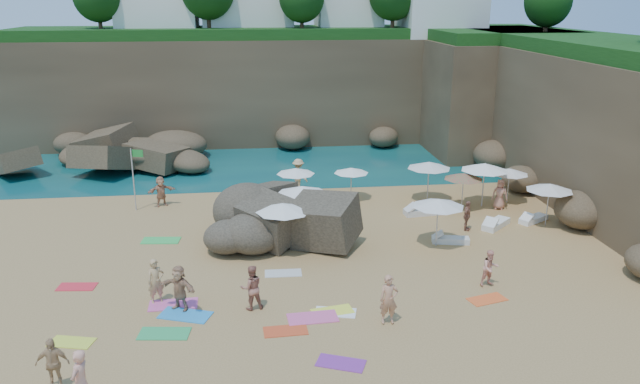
{
  "coord_description": "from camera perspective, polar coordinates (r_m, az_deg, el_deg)",
  "views": [
    {
      "loc": [
        -1.41,
        -25.64,
        11.02
      ],
      "look_at": [
        2.0,
        3.0,
        2.0
      ],
      "focal_mm": 35.0,
      "sensor_mm": 36.0,
      "label": 1
    }
  ],
  "objects": [
    {
      "name": "person_lie_1",
      "position": [
        20.66,
        -23.05,
        -15.77
      ],
      "size": [
        0.98,
        1.65,
        0.4
      ],
      "primitive_type": "imported",
      "rotation": [
        0.0,
        0.0,
        0.01
      ],
      "color": "tan",
      "rests_on": "ground"
    },
    {
      "name": "towel_2",
      "position": [
        22.09,
        -3.16,
        -12.55
      ],
      "size": [
        1.55,
        0.83,
        0.03
      ],
      "primitive_type": "cube",
      "rotation": [
        0.0,
        0.0,
        0.05
      ],
      "color": "#D94722",
      "rests_on": "ground"
    },
    {
      "name": "parasol_6",
      "position": [
        34.35,
        13.0,
        1.42
      ],
      "size": [
        2.13,
        2.13,
        2.01
      ],
      "color": "silver",
      "rests_on": "ground"
    },
    {
      "name": "cliff_right",
      "position": [
        39.97,
        24.18,
        5.73
      ],
      "size": [
        8.0,
        30.0,
        8.0
      ],
      "primitive_type": "cube",
      "color": "brown",
      "rests_on": "ground"
    },
    {
      "name": "parasol_0",
      "position": [
        34.48,
        -2.24,
        1.93
      ],
      "size": [
        2.13,
        2.13,
        2.02
      ],
      "color": "silver",
      "rests_on": "ground"
    },
    {
      "name": "rock_promontory",
      "position": [
        44.13,
        -19.12,
        1.93
      ],
      "size": [
        12.0,
        7.0,
        2.0
      ],
      "primitive_type": null,
      "color": "brown",
      "rests_on": "ground"
    },
    {
      "name": "parasol_5",
      "position": [
        29.69,
        -1.62,
        0.16
      ],
      "size": [
        2.59,
        2.59,
        2.45
      ],
      "color": "silver",
      "rests_on": "ground"
    },
    {
      "name": "lounger_1",
      "position": [
        33.51,
        9.4,
        -1.79
      ],
      "size": [
        2.08,
        0.89,
        0.31
      ],
      "primitive_type": "cube",
      "rotation": [
        0.0,
        0.0,
        0.11
      ],
      "color": "silver",
      "rests_on": "ground"
    },
    {
      "name": "cliff_back",
      "position": [
        51.24,
        -2.95,
        9.47
      ],
      "size": [
        44.0,
        8.0,
        8.0
      ],
      "primitive_type": "cube",
      "color": "brown",
      "rests_on": "ground"
    },
    {
      "name": "parasol_4",
      "position": [
        36.15,
        16.95,
        1.82
      ],
      "size": [
        2.07,
        2.07,
        1.96
      ],
      "color": "silver",
      "rests_on": "ground"
    },
    {
      "name": "parasol_2",
      "position": [
        34.97,
        14.83,
        2.23
      ],
      "size": [
        2.58,
        2.58,
        2.44
      ],
      "color": "silver",
      "rests_on": "ground"
    },
    {
      "name": "person_lie_5",
      "position": [
        25.96,
        15.21,
        -7.73
      ],
      "size": [
        0.96,
        1.59,
        0.56
      ],
      "primitive_type": "imported",
      "rotation": [
        0.0,
        0.0,
        0.17
      ],
      "color": "#EE9F87",
      "rests_on": "ground"
    },
    {
      "name": "rock_outcrop",
      "position": [
        30.51,
        -4.06,
        -3.85
      ],
      "size": [
        8.47,
        7.6,
        2.78
      ],
      "primitive_type": null,
      "rotation": [
        0.0,
        0.0,
        0.42
      ],
      "color": "brown",
      "rests_on": "ground"
    },
    {
      "name": "towel_9",
      "position": [
        22.85,
        -0.68,
        -11.42
      ],
      "size": [
        1.86,
        1.01,
        0.03
      ],
      "primitive_type": "cube",
      "rotation": [
        0.0,
        0.0,
        0.06
      ],
      "color": "#E35893",
      "rests_on": "ground"
    },
    {
      "name": "towel_8",
      "position": [
        23.54,
        -12.21,
        -10.94
      ],
      "size": [
        2.05,
        1.5,
        0.03
      ],
      "primitive_type": "cube",
      "rotation": [
        0.0,
        0.0,
        -0.35
      ],
      "color": "#2890DA",
      "rests_on": "ground"
    },
    {
      "name": "person_stand_6",
      "position": [
        19.01,
        -21.07,
        -15.89
      ],
      "size": [
        0.66,
        0.81,
        1.93
      ],
      "primitive_type": "imported",
      "rotation": [
        0.0,
        0.0,
        4.39
      ],
      "color": "#EB9F86",
      "rests_on": "ground"
    },
    {
      "name": "towel_12",
      "position": [
        23.29,
        1.16,
        -10.84
      ],
      "size": [
        1.62,
        1.01,
        0.03
      ],
      "primitive_type": "cube",
      "rotation": [
        0.0,
        0.0,
        0.18
      ],
      "color": "#F7FF43",
      "rests_on": "ground"
    },
    {
      "name": "parasol_1",
      "position": [
        35.16,
        2.88,
        1.98
      ],
      "size": [
        1.97,
        1.97,
        1.86
      ],
      "color": "silver",
      "rests_on": "ground"
    },
    {
      "name": "parasol_9",
      "position": [
        27.65,
        -3.41,
        -1.43
      ],
      "size": [
        2.45,
        2.45,
        2.32
      ],
      "color": "silver",
      "rests_on": "ground"
    },
    {
      "name": "person_stand_4",
      "position": [
        35.12,
        16.12,
        -0.2
      ],
      "size": [
        0.92,
        0.71,
        1.66
      ],
      "primitive_type": "imported",
      "rotation": [
        0.0,
        0.0,
        -0.38
      ],
      "color": "tan",
      "rests_on": "ground"
    },
    {
      "name": "lounger_3",
      "position": [
        29.97,
        11.84,
        -4.32
      ],
      "size": [
        1.81,
        0.91,
        0.27
      ],
      "primitive_type": "cube",
      "rotation": [
        0.0,
        0.0,
        -0.2
      ],
      "color": "silver",
      "rests_on": "ground"
    },
    {
      "name": "towel_11",
      "position": [
        30.56,
        -14.34,
        -4.31
      ],
      "size": [
        1.85,
        1.07,
        0.03
      ],
      "primitive_type": "cube",
      "rotation": [
        0.0,
        0.0,
        -0.11
      ],
      "color": "green",
      "rests_on": "ground"
    },
    {
      "name": "towel_6",
      "position": [
        20.37,
        1.92,
        -15.36
      ],
      "size": [
        1.69,
        1.28,
        0.03
      ],
      "primitive_type": "cube",
      "rotation": [
        0.0,
        0.0,
        -0.39
      ],
      "color": "purple",
      "rests_on": "ground"
    },
    {
      "name": "person_lie_3",
      "position": [
        23.87,
        -12.65,
        -9.97
      ],
      "size": [
        2.26,
        2.3,
        0.46
      ],
      "primitive_type": "imported",
      "rotation": [
        0.0,
        0.0,
        -0.58
      ],
      "color": "tan",
      "rests_on": "ground"
    },
    {
      "name": "person_stand_0",
      "position": [
        24.33,
        -14.77,
        -7.9
      ],
      "size": [
        0.75,
        0.64,
        1.75
      ],
      "primitive_type": "imported",
      "rotation": [
        0.0,
        0.0,
        0.42
      ],
      "color": "tan",
      "rests_on": "ground"
    },
    {
      "name": "towel_5",
      "position": [
        26.29,
        -3.38,
        -7.42
      ],
      "size": [
        1.55,
        0.81,
        0.03
      ],
      "primitive_type": "cube",
      "rotation": [
        0.0,
        0.0,
        -0.03
      ],
      "color": "silver",
      "rests_on": "ground"
    },
    {
      "name": "marina_masts",
      "position": [
        58.21,
        -21.98,
        8.2
      ],
      "size": [
        3.1,
        0.1,
        6.0
      ],
      "color": "white",
      "rests_on": "ground"
    },
    {
      "name": "parasol_8",
      "position": [
        33.0,
        20.26,
        0.42
      ],
      "size": [
        2.32,
        2.32,
        2.19
      ],
      "color": "silver",
      "rests_on": "ground"
    },
    {
      "name": "seawater",
      "position": [
        56.74,
        -5.27,
        6.1
      ],
      "size": [
        120.0,
        120.0,
        0.0
      ],
      "primitive_type": "plane",
      "color": "#0C4751",
      "rests_on": "ground"
    },
    {
      "name": "lounger_4",
      "position": [
        34.15,
        10.24,
        -1.52
      ],
      "size": [
        1.66,
        0.65,
        0.25
      ],
      "primitive_type": "cube",
      "rotation": [
        0.0,
        0.0,
        0.07
      ],
      "color": "white",
      "rests_on": "ground"
    },
    {
      "name": "cliff_corner",
      "position": [
        49.71,
        15.2,
        8.65
      ],
      "size": [
        10.0,
        12.0,
        8.0
      ],
      "primitive_type": "cube",
      "color": "brown",
      "rests_on": "ground"
    },
    {
      "name": "person_stand_5",
      "position": [
        35.35,
        -14.33,
        0.07
      ],
      "size": [
        1.6,
        1.04,
        1.68
      ],
      "primitive_type": "imported",
      "rotation": [
        0.0,
        0.0,
        0.41
      ],
      "color": "tan",
      "rests_on": "ground"
    },
    {
      "name": "towel_3",
      "position": [
        22.54,
        -14.05,
        -12.44
      ],
      "size": [
        1.82,
        1.07,
        0.03
      ],
      "primitive_type": "cube",
      "rotation": [
        0.0,
        0.0,
        -0.12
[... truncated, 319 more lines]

